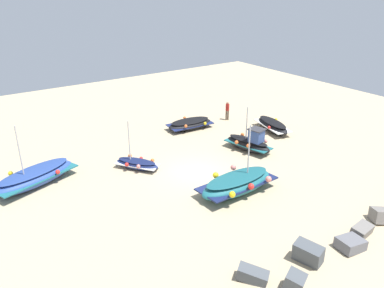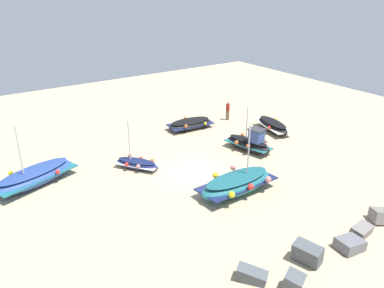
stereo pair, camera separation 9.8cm
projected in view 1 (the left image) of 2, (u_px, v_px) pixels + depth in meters
name	position (u px, v px, depth m)	size (l,w,h in m)	color
ground_plane	(197.00, 172.00, 25.17)	(52.58, 52.58, 0.00)	tan
fishing_boat_0	(190.00, 124.00, 32.31)	(4.01, 2.06, 0.84)	black
fishing_boat_1	(272.00, 126.00, 31.81)	(2.17, 4.06, 0.84)	black
fishing_boat_2	(137.00, 164.00, 25.54)	(2.51, 3.04, 3.27)	navy
fishing_boat_3	(237.00, 183.00, 22.62)	(5.04, 2.66, 4.04)	#1E6670
fishing_boat_4	(35.00, 177.00, 23.47)	(5.52, 3.45, 4.01)	#2D4C9E
fishing_boat_5	(249.00, 143.00, 28.09)	(2.04, 3.81, 3.26)	black
person_walking	(227.00, 109.00, 34.08)	(0.32, 0.32, 1.69)	brown
breakwater_rocks	(313.00, 254.00, 17.14)	(24.37, 2.66, 1.21)	#4C5156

